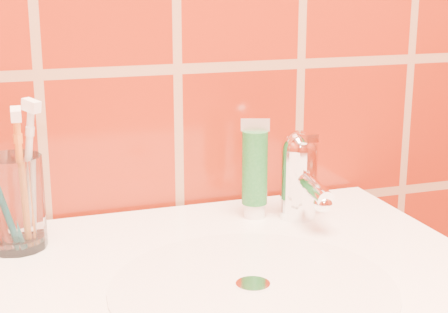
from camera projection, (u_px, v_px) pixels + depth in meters
name	position (u px, v px, depth m)	size (l,w,h in m)	color
glass_tumbler	(15.00, 203.00, 0.80)	(0.07, 0.07, 0.11)	white
toothpaste_tube	(255.00, 172.00, 0.91)	(0.04, 0.03, 0.13)	white
faucet	(300.00, 172.00, 0.90)	(0.05, 0.11, 0.12)	white
toothbrush_2	(27.00, 175.00, 0.80)	(0.04, 0.05, 0.19)	silver
toothbrush_3	(21.00, 180.00, 0.79)	(0.02, 0.05, 0.18)	orange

